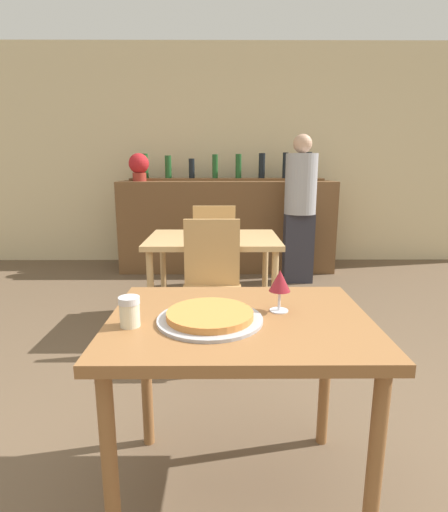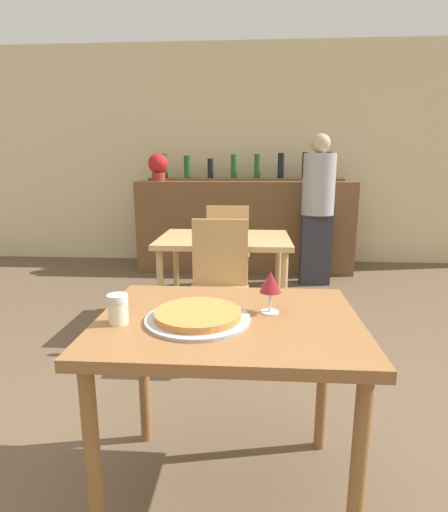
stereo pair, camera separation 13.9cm
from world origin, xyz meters
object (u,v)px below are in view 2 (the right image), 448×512
object	(u,v)px
pizza_tray	(198,316)
wine_glass	(270,283)
cheese_shaker	(118,309)
person_standing	(318,205)
potted_plant	(158,166)
chair_far_side_back	(228,247)
chair_far_side_front	(219,280)

from	to	relation	value
pizza_tray	wine_glass	world-z (taller)	wine_glass
cheese_shaker	person_standing	world-z (taller)	person_standing
potted_plant	person_standing	bearing A→B (deg)	-16.08
pizza_tray	person_standing	bearing A→B (deg)	73.55
person_standing	wine_glass	xyz separation A→B (m)	(-0.64, -2.93, -0.00)
wine_glass	cheese_shaker	bearing A→B (deg)	-165.03
chair_far_side_back	wine_glass	bearing A→B (deg)	97.16
cheese_shaker	wine_glass	xyz separation A→B (m)	(0.53, 0.14, 0.06)
person_standing	chair_far_side_back	bearing A→B (deg)	-143.24
cheese_shaker	potted_plant	bearing A→B (deg)	100.60
chair_far_side_front	wine_glass	xyz separation A→B (m)	(0.28, -1.15, 0.33)
pizza_tray	cheese_shaker	bearing A→B (deg)	-170.97
wine_glass	pizza_tray	bearing A→B (deg)	-159.11
pizza_tray	cheese_shaker	world-z (taller)	cheese_shaker
pizza_tray	cheese_shaker	distance (m)	0.28
chair_far_side_back	pizza_tray	world-z (taller)	chair_far_side_back
chair_far_side_front	potted_plant	distance (m)	2.60
cheese_shaker	chair_far_side_front	bearing A→B (deg)	79.26
chair_far_side_front	chair_far_side_back	size ratio (longest dim) A/B	1.00
cheese_shaker	potted_plant	distance (m)	3.70
chair_far_side_back	person_standing	bearing A→B (deg)	-143.24
chair_far_side_front	wine_glass	distance (m)	1.23
chair_far_side_front	pizza_tray	bearing A→B (deg)	-88.83
wine_glass	chair_far_side_front	bearing A→B (deg)	103.77
wine_glass	potted_plant	size ratio (longest dim) A/B	0.48
chair_far_side_back	cheese_shaker	world-z (taller)	chair_far_side_back
pizza_tray	chair_far_side_front	bearing A→B (deg)	91.17
pizza_tray	cheese_shaker	xyz separation A→B (m)	(-0.27, -0.04, 0.04)
chair_far_side_back	wine_glass	world-z (taller)	chair_far_side_back
potted_plant	chair_far_side_front	bearing A→B (deg)	-68.31
cheese_shaker	person_standing	distance (m)	3.29
chair_far_side_front	wine_glass	bearing A→B (deg)	-76.23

